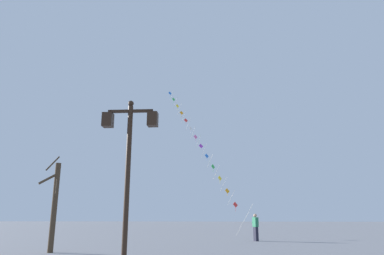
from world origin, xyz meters
TOP-DOWN VIEW (x-y plane):
  - ground_plane at (0.00, 20.00)m, footprint 160.00×160.00m
  - twin_lantern_lamp_post at (-2.69, 6.89)m, footprint 1.56×0.28m
  - kite_train at (-1.76, 29.36)m, footprint 7.85×13.17m
  - kite_flyer at (2.27, 21.19)m, footprint 0.42×0.61m
  - bare_tree at (-7.63, 13.30)m, footprint 1.08×1.13m

SIDE VIEW (x-z plane):
  - ground_plane at x=0.00m, z-range 0.00..0.00m
  - kite_flyer at x=2.27m, z-range 0.05..1.76m
  - bare_tree at x=-7.63m, z-range -0.05..4.23m
  - twin_lantern_lamp_post at x=-2.69m, z-range 0.92..5.67m
  - kite_train at x=-1.76m, z-range 0.44..16.08m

